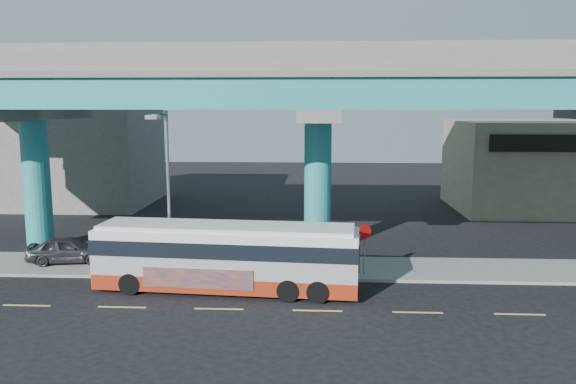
{
  "coord_description": "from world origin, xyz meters",
  "views": [
    {
      "loc": [
        -0.11,
        -21.91,
        8.15
      ],
      "look_at": [
        -1.4,
        4.0,
        4.17
      ],
      "focal_mm": 35.0,
      "sensor_mm": 36.0,
      "label": 1
    }
  ],
  "objects_px": {
    "parked_car": "(69,249)",
    "street_lamp": "(165,171)",
    "stop_sign": "(365,238)",
    "transit_bus": "(227,255)"
  },
  "relations": [
    {
      "from": "parked_car",
      "to": "street_lamp",
      "type": "relative_size",
      "value": 0.54
    },
    {
      "from": "transit_bus",
      "to": "street_lamp",
      "type": "relative_size",
      "value": 1.52
    },
    {
      "from": "transit_bus",
      "to": "stop_sign",
      "type": "height_order",
      "value": "transit_bus"
    },
    {
      "from": "parked_car",
      "to": "stop_sign",
      "type": "xyz_separation_m",
      "value": [
        15.06,
        -1.45,
        1.1
      ]
    },
    {
      "from": "stop_sign",
      "to": "street_lamp",
      "type": "bearing_deg",
      "value": 177.99
    },
    {
      "from": "street_lamp",
      "to": "stop_sign",
      "type": "bearing_deg",
      "value": 4.56
    },
    {
      "from": "parked_car",
      "to": "stop_sign",
      "type": "height_order",
      "value": "stop_sign"
    },
    {
      "from": "parked_car",
      "to": "street_lamp",
      "type": "xyz_separation_m",
      "value": [
        5.76,
        -2.19,
        4.38
      ]
    },
    {
      "from": "parked_car",
      "to": "street_lamp",
      "type": "distance_m",
      "value": 7.56
    },
    {
      "from": "transit_bus",
      "to": "stop_sign",
      "type": "distance_m",
      "value": 6.61
    }
  ]
}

